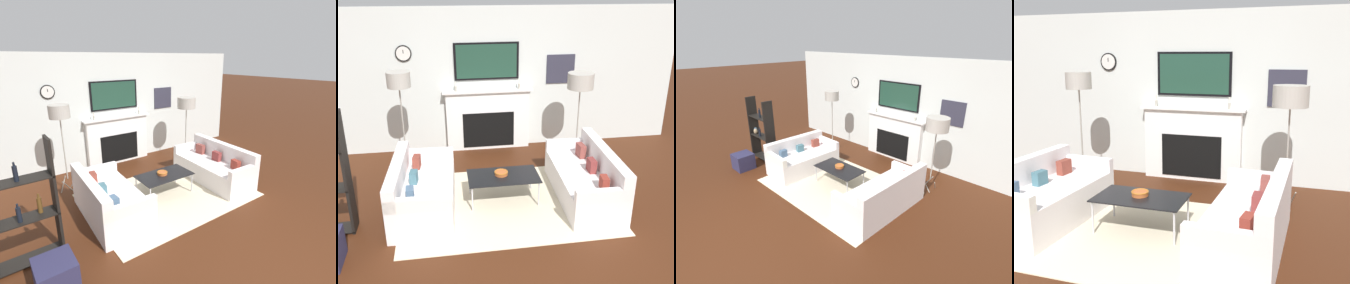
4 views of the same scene
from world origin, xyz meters
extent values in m
plane|color=#43200F|center=(0.00, 0.00, 0.00)|extent=(60.00, 60.00, 0.00)
cube|color=silver|center=(0.00, 4.82, 1.35)|extent=(7.59, 0.07, 2.70)
cube|color=white|center=(0.00, 4.71, 0.58)|extent=(1.61, 0.16, 1.15)
cube|color=black|center=(0.00, 4.62, 0.41)|extent=(1.00, 0.01, 0.69)
cube|color=white|center=(0.00, 4.69, 1.17)|extent=(1.73, 0.22, 0.04)
cylinder|color=#B2AD9E|center=(-0.60, 4.66, 1.24)|extent=(0.04, 0.04, 0.10)
cylinder|color=white|center=(-0.60, 4.66, 1.34)|extent=(0.03, 0.03, 0.09)
cylinder|color=#B2AD9E|center=(0.60, 4.66, 1.24)|extent=(0.04, 0.04, 0.10)
cylinder|color=white|center=(0.60, 4.66, 1.34)|extent=(0.03, 0.03, 0.09)
cube|color=black|center=(0.00, 4.78, 1.72)|extent=(1.22, 0.04, 0.69)
cube|color=#1E4233|center=(0.00, 4.76, 1.72)|extent=(1.13, 0.01, 0.62)
cylinder|color=black|center=(-1.50, 4.78, 1.90)|extent=(0.29, 0.02, 0.29)
cylinder|color=silver|center=(-1.50, 4.76, 1.90)|extent=(0.25, 0.00, 0.25)
cube|color=black|center=(-1.50, 4.76, 1.93)|extent=(0.01, 0.00, 0.06)
cube|color=#2E2D3E|center=(1.44, 4.78, 1.52)|extent=(0.56, 0.02, 0.56)
cube|color=beige|center=(0.00, 2.54, 0.01)|extent=(3.09, 2.22, 0.01)
cube|color=white|center=(-1.19, 2.54, 0.23)|extent=(0.92, 1.68, 0.46)
cube|color=white|center=(-1.54, 2.55, 0.62)|extent=(0.23, 1.65, 0.32)
cube|color=white|center=(-1.16, 3.30, 0.55)|extent=(0.85, 0.14, 0.18)
cube|color=white|center=(-1.23, 1.77, 0.55)|extent=(0.85, 0.14, 0.18)
cube|color=brown|center=(-1.30, 3.02, 0.55)|extent=(0.12, 0.20, 0.19)
cube|color=#3F6976|center=(-1.32, 2.54, 0.54)|extent=(0.12, 0.18, 0.17)
cube|color=#47627E|center=(-1.34, 2.06, 0.54)|extent=(0.11, 0.18, 0.17)
cube|color=white|center=(1.19, 2.54, 0.21)|extent=(0.86, 1.89, 0.42)
cube|color=white|center=(1.50, 2.52, 0.61)|extent=(0.24, 1.86, 0.36)
cube|color=white|center=(1.16, 1.66, 0.51)|extent=(0.78, 0.13, 0.18)
cube|color=white|center=(1.23, 3.41, 0.51)|extent=(0.78, 0.13, 0.18)
cube|color=maroon|center=(1.29, 1.98, 0.52)|extent=(0.13, 0.20, 0.19)
cube|color=maroon|center=(1.31, 2.53, 0.52)|extent=(0.10, 0.20, 0.20)
cube|color=brown|center=(1.33, 3.08, 0.53)|extent=(0.11, 0.22, 0.21)
cube|color=black|center=(-0.03, 2.63, 0.40)|extent=(1.06, 0.60, 0.02)
cylinder|color=#B7B7BC|center=(-0.52, 2.37, 0.20)|extent=(0.02, 0.02, 0.40)
cylinder|color=#B7B7BC|center=(0.46, 2.37, 0.20)|extent=(0.02, 0.02, 0.40)
cylinder|color=#B7B7BC|center=(-0.52, 2.89, 0.20)|extent=(0.02, 0.02, 0.40)
cylinder|color=#B7B7BC|center=(0.46, 2.89, 0.20)|extent=(0.02, 0.02, 0.40)
cylinder|color=#BC5C2B|center=(-0.05, 2.66, 0.44)|extent=(0.20, 0.20, 0.05)
torus|color=#B9661F|center=(-0.05, 2.66, 0.46)|extent=(0.21, 0.21, 0.02)
cylinder|color=#9E998E|center=(-1.43, 3.90, 0.14)|extent=(0.09, 0.23, 0.29)
cylinder|color=#9E998E|center=(-1.62, 3.94, 0.14)|extent=(0.17, 0.19, 0.29)
cylinder|color=#9E998E|center=(-1.56, 3.76, 0.14)|extent=(0.23, 0.07, 0.29)
cylinder|color=#9E998E|center=(-1.53, 3.87, 0.89)|extent=(0.02, 0.02, 1.24)
cylinder|color=#B2ADA3|center=(-1.53, 3.87, 1.64)|extent=(0.38, 0.38, 0.25)
cylinder|color=#9E998E|center=(1.64, 3.90, 0.12)|extent=(0.09, 0.23, 0.26)
cylinder|color=#9E998E|center=(1.45, 3.94, 0.12)|extent=(0.17, 0.19, 0.26)
cylinder|color=#9E998E|center=(1.51, 3.76, 0.12)|extent=(0.23, 0.07, 0.26)
cylinder|color=#9E998E|center=(1.53, 3.87, 0.80)|extent=(0.02, 0.02, 1.12)
cylinder|color=#B2ADA3|center=(1.53, 3.87, 1.50)|extent=(0.46, 0.46, 0.28)
cube|color=black|center=(-2.94, 2.20, 0.83)|extent=(0.04, 0.28, 1.66)
cube|color=black|center=(-2.11, 2.20, 0.83)|extent=(0.04, 0.28, 1.66)
cube|color=black|center=(-2.53, 2.20, 0.03)|extent=(0.87, 0.28, 0.02)
cube|color=black|center=(-2.53, 2.20, 0.64)|extent=(0.87, 0.28, 0.01)
cube|color=black|center=(-2.53, 2.20, 1.17)|extent=(0.87, 0.28, 0.02)
ellipsoid|color=#3A5063|center=(-2.89, 2.22, 0.73)|extent=(0.10, 0.10, 0.16)
ellipsoid|color=tan|center=(-2.82, 2.17, 0.72)|extent=(0.10, 0.10, 0.15)
cylinder|color=brown|center=(-2.30, 2.23, 0.76)|extent=(0.06, 0.06, 0.22)
cylinder|color=brown|center=(-2.30, 2.23, 0.89)|extent=(0.03, 0.03, 0.05)
cylinder|color=black|center=(-2.51, 2.19, 1.28)|extent=(0.06, 0.06, 0.20)
cylinder|color=black|center=(-2.51, 2.19, 1.40)|extent=(0.03, 0.03, 0.05)
cylinder|color=black|center=(-2.56, 2.15, 0.75)|extent=(0.06, 0.06, 0.20)
cylinder|color=black|center=(-2.56, 2.15, 0.87)|extent=(0.03, 0.03, 0.05)
cube|color=#292747|center=(-2.35, 1.51, 0.20)|extent=(0.44, 0.44, 0.40)
camera|label=1|loc=(-2.71, -1.18, 2.60)|focal=28.00mm
camera|label=2|loc=(-0.83, -2.54, 3.11)|focal=42.00mm
camera|label=3|loc=(3.66, -1.03, 3.08)|focal=28.00mm
camera|label=4|loc=(1.70, -1.32, 2.00)|focal=42.00mm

